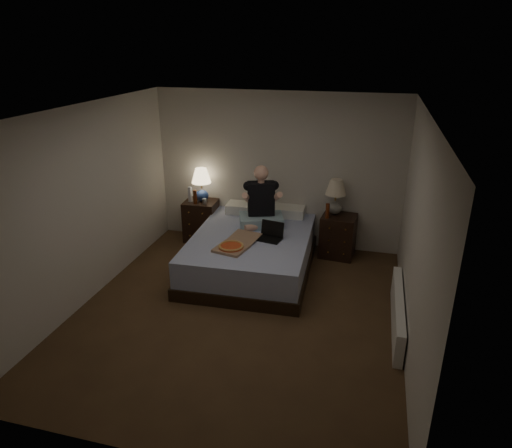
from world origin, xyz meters
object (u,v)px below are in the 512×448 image
(nightstand_right, at_px, (338,236))
(beer_bottle_left, at_px, (195,197))
(lamp_left, at_px, (202,185))
(beer_bottle_right, at_px, (327,211))
(laptop, at_px, (269,232))
(person, at_px, (261,197))
(radiator, at_px, (397,312))
(bed, at_px, (252,252))
(water_bottle, at_px, (190,194))
(soda_can, at_px, (204,201))
(lamp_right, at_px, (335,197))
(pizza_box, at_px, (231,247))
(nightstand_left, at_px, (202,220))

(nightstand_right, height_order, beer_bottle_left, beer_bottle_left)
(lamp_left, xyz_separation_m, beer_bottle_right, (2.11, -0.21, -0.18))
(beer_bottle_right, relative_size, laptop, 0.68)
(person, xyz_separation_m, radiator, (2.02, -1.39, -0.82))
(beer_bottle_left, relative_size, laptop, 0.68)
(beer_bottle_right, xyz_separation_m, person, (-0.97, -0.27, 0.23))
(bed, height_order, person, person)
(lamp_left, bearing_deg, bed, -38.76)
(bed, distance_m, laptop, 0.50)
(beer_bottle_left, height_order, radiator, beer_bottle_left)
(beer_bottle_left, bearing_deg, lamp_left, 69.41)
(beer_bottle_left, xyz_separation_m, person, (1.20, -0.32, 0.21))
(water_bottle, relative_size, beer_bottle_left, 1.09)
(soda_can, relative_size, laptop, 0.29)
(bed, bearing_deg, beer_bottle_left, 145.79)
(lamp_right, height_order, radiator, lamp_right)
(beer_bottle_left, relative_size, radiator, 0.14)
(soda_can, bearing_deg, person, -17.34)
(lamp_right, bearing_deg, person, -155.92)
(beer_bottle_left, distance_m, person, 1.26)
(soda_can, xyz_separation_m, beer_bottle_right, (2.02, -0.06, 0.05))
(nightstand_right, bearing_deg, water_bottle, -174.78)
(soda_can, xyz_separation_m, pizza_box, (0.86, -1.28, -0.15))
(person, bearing_deg, radiator, -53.37)
(nightstand_right, bearing_deg, radiator, -58.66)
(beer_bottle_left, xyz_separation_m, beer_bottle_right, (2.17, -0.05, -0.02))
(lamp_right, xyz_separation_m, water_bottle, (-2.39, -0.07, -0.14))
(water_bottle, distance_m, laptop, 1.81)
(pizza_box, bearing_deg, laptop, 58.98)
(beer_bottle_left, bearing_deg, soda_can, 2.19)
(nightstand_left, relative_size, soda_can, 6.93)
(lamp_right, xyz_separation_m, radiator, (0.96, -1.87, -0.75))
(lamp_right, height_order, beer_bottle_right, lamp_right)
(person, bearing_deg, lamp_right, 5.26)
(nightstand_right, bearing_deg, bed, -140.99)
(water_bottle, bearing_deg, bed, -32.16)
(bed, distance_m, person, 0.85)
(nightstand_left, height_order, water_bottle, water_bottle)
(water_bottle, height_order, person, person)
(nightstand_left, relative_size, pizza_box, 0.91)
(soda_can, relative_size, beer_bottle_right, 0.43)
(water_bottle, bearing_deg, radiator, -28.23)
(bed, bearing_deg, person, 81.06)
(water_bottle, height_order, laptop, water_bottle)
(lamp_right, relative_size, beer_bottle_right, 2.43)
(person, bearing_deg, pizza_box, -119.74)
(water_bottle, relative_size, soda_can, 2.50)
(lamp_left, height_order, beer_bottle_left, lamp_left)
(laptop, bearing_deg, beer_bottle_right, 57.44)
(lamp_left, bearing_deg, nightstand_left, -134.66)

